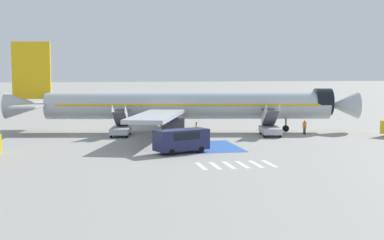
{
  "coord_description": "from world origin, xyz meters",
  "views": [
    {
      "loc": [
        -14.23,
        -67.37,
        7.99
      ],
      "look_at": [
        -1.37,
        -2.75,
        1.84
      ],
      "focal_mm": 50.0,
      "sensor_mm": 36.0,
      "label": 1
    }
  ],
  "objects_px": {
    "airliner": "(182,106)",
    "ground_crew_1": "(196,128)",
    "boarding_stairs_aft": "(121,128)",
    "ground_crew_0": "(305,126)",
    "boarding_stairs_forward": "(270,128)",
    "ground_crew_2": "(162,128)",
    "fuel_tanker": "(123,105)",
    "service_van_2": "(181,139)"
  },
  "relations": [
    {
      "from": "airliner",
      "to": "service_van_2",
      "type": "relative_size",
      "value": 8.02
    },
    {
      "from": "boarding_stairs_aft",
      "to": "fuel_tanker",
      "type": "xyz_separation_m",
      "value": [
        2.26,
        28.97,
        0.9
      ]
    },
    {
      "from": "airliner",
      "to": "ground_crew_2",
      "type": "bearing_deg",
      "value": -30.45
    },
    {
      "from": "fuel_tanker",
      "to": "ground_crew_0",
      "type": "height_order",
      "value": "fuel_tanker"
    },
    {
      "from": "airliner",
      "to": "ground_crew_1",
      "type": "relative_size",
      "value": 25.33
    },
    {
      "from": "boarding_stairs_forward",
      "to": "ground_crew_1",
      "type": "bearing_deg",
      "value": -173.56
    },
    {
      "from": "boarding_stairs_forward",
      "to": "boarding_stairs_aft",
      "type": "xyz_separation_m",
      "value": [
        -17.95,
        3.32,
        -0.01
      ]
    },
    {
      "from": "airliner",
      "to": "boarding_stairs_aft",
      "type": "height_order",
      "value": "airliner"
    },
    {
      "from": "ground_crew_2",
      "to": "ground_crew_0",
      "type": "bearing_deg",
      "value": 111.47
    },
    {
      "from": "airliner",
      "to": "ground_crew_2",
      "type": "xyz_separation_m",
      "value": [
        -3.2,
        -3.69,
        -2.42
      ]
    },
    {
      "from": "boarding_stairs_aft",
      "to": "ground_crew_2",
      "type": "height_order",
      "value": "boarding_stairs_aft"
    },
    {
      "from": "fuel_tanker",
      "to": "service_van_2",
      "type": "bearing_deg",
      "value": 5.42
    },
    {
      "from": "ground_crew_1",
      "to": "ground_crew_0",
      "type": "bearing_deg",
      "value": -71.59
    },
    {
      "from": "boarding_stairs_aft",
      "to": "ground_crew_2",
      "type": "distance_m",
      "value": 4.99
    },
    {
      "from": "ground_crew_2",
      "to": "fuel_tanker",
      "type": "bearing_deg",
      "value": -146.79
    },
    {
      "from": "ground_crew_0",
      "to": "ground_crew_2",
      "type": "xyz_separation_m",
      "value": [
        -17.7,
        2.06,
        -0.0
      ]
    },
    {
      "from": "fuel_tanker",
      "to": "ground_crew_0",
      "type": "distance_m",
      "value": 37.81
    },
    {
      "from": "airliner",
      "to": "ground_crew_2",
      "type": "distance_m",
      "value": 5.46
    },
    {
      "from": "boarding_stairs_forward",
      "to": "ground_crew_1",
      "type": "height_order",
      "value": "boarding_stairs_forward"
    },
    {
      "from": "ground_crew_1",
      "to": "ground_crew_2",
      "type": "height_order",
      "value": "ground_crew_1"
    },
    {
      "from": "fuel_tanker",
      "to": "ground_crew_2",
      "type": "distance_m",
      "value": 29.92
    },
    {
      "from": "boarding_stairs_forward",
      "to": "service_van_2",
      "type": "height_order",
      "value": "boarding_stairs_forward"
    },
    {
      "from": "boarding_stairs_forward",
      "to": "fuel_tanker",
      "type": "distance_m",
      "value": 35.92
    },
    {
      "from": "ground_crew_0",
      "to": "ground_crew_1",
      "type": "distance_m",
      "value": 13.74
    },
    {
      "from": "ground_crew_0",
      "to": "ground_crew_2",
      "type": "relative_size",
      "value": 1.0
    },
    {
      "from": "airliner",
      "to": "ground_crew_1",
      "type": "bearing_deg",
      "value": 18.24
    },
    {
      "from": "fuel_tanker",
      "to": "ground_crew_1",
      "type": "relative_size",
      "value": 5.24
    },
    {
      "from": "ground_crew_0",
      "to": "service_van_2",
      "type": "bearing_deg",
      "value": -100.55
    },
    {
      "from": "boarding_stairs_forward",
      "to": "boarding_stairs_aft",
      "type": "relative_size",
      "value": 1.0
    },
    {
      "from": "airliner",
      "to": "service_van_2",
      "type": "height_order",
      "value": "airliner"
    },
    {
      "from": "ground_crew_2",
      "to": "boarding_stairs_aft",
      "type": "bearing_deg",
      "value": -71.32
    },
    {
      "from": "airliner",
      "to": "boarding_stairs_forward",
      "type": "distance_m",
      "value": 11.88
    },
    {
      "from": "airliner",
      "to": "ground_crew_1",
      "type": "height_order",
      "value": "airliner"
    },
    {
      "from": "boarding_stairs_forward",
      "to": "ground_crew_2",
      "type": "distance_m",
      "value": 13.27
    },
    {
      "from": "boarding_stairs_forward",
      "to": "boarding_stairs_aft",
      "type": "height_order",
      "value": "boarding_stairs_forward"
    },
    {
      "from": "airliner",
      "to": "ground_crew_0",
      "type": "bearing_deg",
      "value": 78.85
    },
    {
      "from": "airliner",
      "to": "boarding_stairs_forward",
      "type": "bearing_deg",
      "value": 68.25
    },
    {
      "from": "boarding_stairs_aft",
      "to": "fuel_tanker",
      "type": "height_order",
      "value": "boarding_stairs_aft"
    },
    {
      "from": "airliner",
      "to": "service_van_2",
      "type": "distance_m",
      "value": 17.99
    },
    {
      "from": "boarding_stairs_forward",
      "to": "ground_crew_2",
      "type": "relative_size",
      "value": 3.16
    },
    {
      "from": "boarding_stairs_aft",
      "to": "ground_crew_0",
      "type": "distance_m",
      "value": 22.8
    },
    {
      "from": "boarding_stairs_aft",
      "to": "ground_crew_1",
      "type": "bearing_deg",
      "value": -6.31
    }
  ]
}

